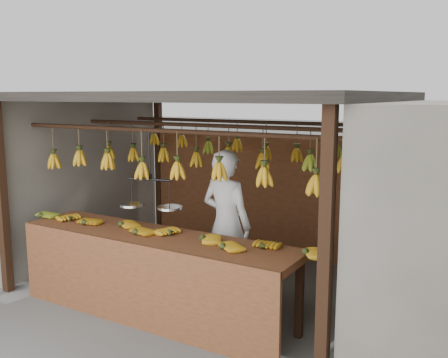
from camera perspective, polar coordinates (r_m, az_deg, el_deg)
The scene contains 8 objects.
ground at distance 6.51m, azimuth -1.38°, elevation -11.75°, with size 80.00×80.00×0.00m, color #5B5B57.
stall at distance 6.35m, azimuth 0.13°, elevation 6.02°, with size 4.30×3.30×2.40m.
neighbor_left at distance 8.63m, azimuth -22.09°, elevation 0.77°, with size 3.00×3.00×2.30m, color slate.
counter at distance 5.34m, azimuth -8.60°, elevation -8.64°, with size 3.50×0.74×0.96m.
hanging_bananas at distance 6.11m, azimuth -1.39°, elevation 2.51°, with size 3.61×2.24×0.40m.
balance_scale at distance 5.46m, azimuth -8.40°, elevation -2.63°, with size 0.70×0.36×0.84m.
vendor at distance 5.82m, azimuth 0.26°, elevation -5.21°, with size 0.64×0.42×1.76m, color white.
bag_bundles at distance 6.74m, azimuth 19.12°, elevation -2.39°, with size 0.08×0.26×1.19m.
Camera 1 is at (3.24, -5.12, 2.36)m, focal length 40.00 mm.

